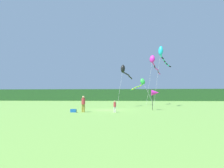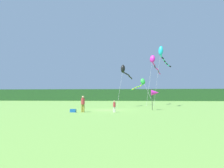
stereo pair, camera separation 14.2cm
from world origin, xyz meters
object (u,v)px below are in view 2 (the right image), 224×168
at_px(cooler_box, 73,111).
at_px(kite_black, 124,70).
at_px(person_child, 114,106).
at_px(banner_flag_pole, 155,93).
at_px(kite_cyan, 162,53).
at_px(kite_green, 142,83).
at_px(person_adult, 83,103).
at_px(kite_magenta, 153,61).

bearing_deg(cooler_box, kite_black, 64.96).
height_order(person_child, banner_flag_pole, banner_flag_pole).
xyz_separation_m(cooler_box, kite_cyan, (11.02, 11.03, 8.24)).
height_order(kite_green, kite_black, kite_black).
xyz_separation_m(banner_flag_pole, kite_green, (-0.58, 14.45, 2.24)).
xyz_separation_m(person_adult, kite_black, (4.05, 10.65, 4.84)).
relative_size(cooler_box, kite_magenta, 0.06).
bearing_deg(kite_black, person_child, -94.03).
relative_size(cooler_box, kite_black, 0.09).
bearing_deg(kite_green, kite_cyan, -69.66).
bearing_deg(person_child, kite_green, 77.45).
bearing_deg(banner_flag_pole, kite_black, 119.09).
bearing_deg(kite_magenta, kite_cyan, -85.17).
distance_m(person_child, kite_black, 11.86).
bearing_deg(person_child, kite_black, 85.97).
relative_size(person_adult, kite_magenta, 0.16).
bearing_deg(person_child, cooler_box, -178.46).
height_order(kite_cyan, kite_black, kite_cyan).
height_order(person_adult, kite_cyan, kite_cyan).
bearing_deg(kite_green, banner_flag_pole, -87.69).
xyz_separation_m(person_adult, cooler_box, (-1.00, -0.14, -0.78)).
distance_m(banner_flag_pole, kite_green, 14.63).
distance_m(kite_green, kite_magenta, 4.67).
bearing_deg(person_child, person_adult, 179.52).
xyz_separation_m(person_adult, kite_green, (7.34, 18.14, 3.35)).
bearing_deg(kite_cyan, person_child, -121.65).
relative_size(kite_cyan, kite_magenta, 0.92).
height_order(person_adult, person_child, person_adult).
xyz_separation_m(banner_flag_pole, kite_magenta, (1.57, 13.51, 6.26)).
distance_m(person_adult, kite_magenta, 20.98).
distance_m(banner_flag_pole, kite_cyan, 9.82).
xyz_separation_m(person_child, banner_flag_pole, (4.63, 3.72, 1.39)).
bearing_deg(kite_cyan, cooler_box, -134.97).
relative_size(kite_black, kite_magenta, 0.65).
height_order(person_child, kite_magenta, kite_magenta).
relative_size(person_child, kite_green, 0.16).
distance_m(person_child, kite_cyan, 14.97).
relative_size(person_child, kite_cyan, 0.13).
bearing_deg(banner_flag_pole, kite_magenta, 83.37).
relative_size(person_adult, person_child, 1.40).
height_order(person_child, kite_cyan, kite_cyan).
distance_m(person_adult, person_child, 3.30).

